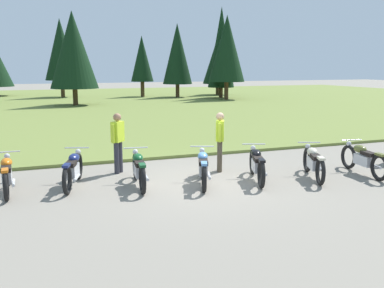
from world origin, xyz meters
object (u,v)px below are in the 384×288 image
Objects in this scene: rider_checking_bike at (118,139)px; motorcycle_navy at (73,169)px; motorcycle_cream at (314,162)px; motorcycle_olive at (363,159)px; motorcycle_british_green at (139,169)px; rider_in_hivis_vest at (220,138)px; motorcycle_orange at (7,174)px; motorcycle_sky_blue at (203,167)px; motorcycle_black at (257,164)px.

motorcycle_navy is at bearing -143.79° from rider_checking_bike.
motorcycle_olive is at bearing -5.34° from motorcycle_cream.
motorcycle_olive is at bearing -9.80° from motorcycle_british_green.
motorcycle_olive is 3.95m from rider_in_hivis_vest.
rider_in_hivis_vest is at bearing 153.76° from motorcycle_olive.
motorcycle_orange is at bearing 168.77° from motorcycle_cream.
motorcycle_british_green is (1.51, -0.57, 0.00)m from motorcycle_navy.
motorcycle_british_green is at bearing 165.49° from motorcycle_sky_blue.
motorcycle_sky_blue is at bearing -17.60° from motorcycle_navy.
motorcycle_cream and motorcycle_olive have the same top height.
rider_in_hivis_vest is at bearing 141.42° from motorcycle_cream.
motorcycle_cream is at bearing -11.70° from motorcycle_black.
motorcycle_sky_blue is at bearing -12.30° from motorcycle_orange.
motorcycle_navy is (1.50, -0.02, 0.00)m from motorcycle_orange.
motorcycle_navy is 4.05m from rider_in_hivis_vest.
motorcycle_cream is (4.50, -0.90, 0.00)m from motorcycle_british_green.
rider_checking_bike is (-1.74, 1.93, 0.51)m from motorcycle_sky_blue.
motorcycle_sky_blue is 4.52m from motorcycle_olive.
motorcycle_british_green is (3.01, -0.59, 0.00)m from motorcycle_orange.
rider_checking_bike is at bearing 97.20° from motorcycle_british_green.
motorcycle_black is 1.45m from rider_in_hivis_vest.
rider_checking_bike is at bearing 131.98° from motorcycle_sky_blue.
rider_in_hivis_vest is 2.83m from rider_checking_bike.
rider_checking_bike is at bearing 152.62° from motorcycle_cream.
rider_checking_bike is at bearing 36.21° from motorcycle_navy.
motorcycle_cream is 1.18× the size of rider_in_hivis_vest.
motorcycle_navy and motorcycle_sky_blue have the same top height.
motorcycle_orange is 4.67m from motorcycle_sky_blue.
motorcycle_olive is at bearing -26.24° from rider_in_hivis_vest.
motorcycle_navy is 4.63m from motorcycle_black.
motorcycle_olive is (3.05, -0.46, 0.00)m from motorcycle_black.
motorcycle_black is 3.08m from motorcycle_olive.
motorcycle_black and motorcycle_olive have the same top height.
motorcycle_british_green and motorcycle_cream have the same top height.
motorcycle_british_green is 1.25× the size of rider_checking_bike.
motorcycle_orange is 1.00× the size of motorcycle_olive.
motorcycle_cream is at bearing -13.72° from motorcycle_navy.
motorcycle_olive is 6.75m from rider_checking_bike.
rider_in_hivis_vest and rider_checking_bike have the same top height.
motorcycle_sky_blue is 1.54m from rider_in_hivis_vest.
motorcycle_orange is 1.00× the size of motorcycle_british_green.
motorcycle_black is (1.43, -0.18, 0.00)m from motorcycle_sky_blue.
motorcycle_sky_blue is (3.06, -0.97, 0.00)m from motorcycle_navy.
motorcycle_black is (2.98, -0.58, 0.00)m from motorcycle_british_green.
motorcycle_british_green is 1.05× the size of motorcycle_sky_blue.
motorcycle_orange and motorcycle_navy have the same top height.
motorcycle_navy is at bearing 166.28° from motorcycle_cream.
motorcycle_navy is 1.22× the size of rider_checking_bike.
motorcycle_orange is 1.05× the size of motorcycle_sky_blue.
motorcycle_sky_blue is 1.20× the size of rider_checking_bike.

